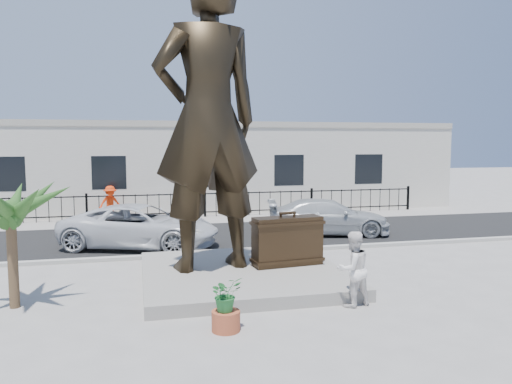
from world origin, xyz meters
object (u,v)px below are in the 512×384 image
(suitcase, at_px, (287,241))
(tourist, at_px, (353,269))
(car_white, at_px, (141,226))
(statue, at_px, (208,119))

(suitcase, xyz_separation_m, tourist, (0.68, -2.78, -0.12))
(suitcase, bearing_deg, car_white, 123.23)
(statue, xyz_separation_m, car_white, (-1.76, 4.48, -3.51))
(statue, height_order, car_white, statue)
(statue, bearing_deg, suitcase, 163.47)
(suitcase, bearing_deg, statue, 168.58)
(statue, bearing_deg, car_white, -80.42)
(tourist, relative_size, car_white, 0.32)
(suitcase, distance_m, car_white, 6.08)
(car_white, bearing_deg, suitcase, -119.43)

